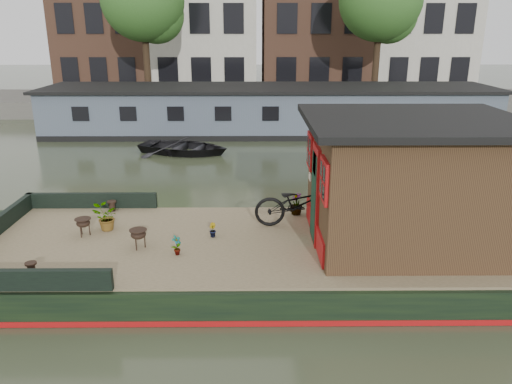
{
  "coord_description": "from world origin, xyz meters",
  "views": [
    {
      "loc": [
        -0.78,
        -9.0,
        4.6
      ],
      "look_at": [
        -0.71,
        0.5,
        1.49
      ],
      "focal_mm": 35.0,
      "sensor_mm": 36.0,
      "label": 1
    }
  ],
  "objects_px": {
    "potted_plant_a": "(177,245)",
    "dinghy": "(184,144)",
    "cabin": "(409,180)",
    "brazier_rear": "(84,227)",
    "brazier_front": "(139,239)",
    "bicycle": "(299,203)"
  },
  "relations": [
    {
      "from": "potted_plant_a",
      "to": "dinghy",
      "type": "xyz_separation_m",
      "value": [
        -1.26,
        10.55,
        -0.47
      ]
    },
    {
      "from": "potted_plant_a",
      "to": "cabin",
      "type": "bearing_deg",
      "value": 8.4
    },
    {
      "from": "potted_plant_a",
      "to": "brazier_rear",
      "type": "height_order",
      "value": "potted_plant_a"
    },
    {
      "from": "cabin",
      "to": "potted_plant_a",
      "type": "bearing_deg",
      "value": -171.6
    },
    {
      "from": "brazier_front",
      "to": "brazier_rear",
      "type": "relative_size",
      "value": 1.03
    },
    {
      "from": "brazier_front",
      "to": "brazier_rear",
      "type": "bearing_deg",
      "value": 153.7
    },
    {
      "from": "cabin",
      "to": "dinghy",
      "type": "bearing_deg",
      "value": 119.56
    },
    {
      "from": "bicycle",
      "to": "dinghy",
      "type": "xyz_separation_m",
      "value": [
        -3.63,
        9.11,
        -0.77
      ]
    },
    {
      "from": "cabin",
      "to": "dinghy",
      "type": "distance_m",
      "value": 11.48
    },
    {
      "from": "bicycle",
      "to": "brazier_front",
      "type": "relative_size",
      "value": 4.95
    },
    {
      "from": "potted_plant_a",
      "to": "brazier_front",
      "type": "distance_m",
      "value": 0.82
    },
    {
      "from": "cabin",
      "to": "brazier_rear",
      "type": "xyz_separation_m",
      "value": [
        -6.34,
        0.27,
        -1.05
      ]
    },
    {
      "from": "potted_plant_a",
      "to": "brazier_front",
      "type": "xyz_separation_m",
      "value": [
        -0.76,
        0.31,
        0.0
      ]
    },
    {
      "from": "bicycle",
      "to": "brazier_front",
      "type": "xyz_separation_m",
      "value": [
        -3.13,
        -1.12,
        -0.3
      ]
    },
    {
      "from": "potted_plant_a",
      "to": "brazier_front",
      "type": "relative_size",
      "value": 1.0
    },
    {
      "from": "brazier_rear",
      "to": "cabin",
      "type": "bearing_deg",
      "value": -2.46
    },
    {
      "from": "cabin",
      "to": "potted_plant_a",
      "type": "height_order",
      "value": "cabin"
    },
    {
      "from": "potted_plant_a",
      "to": "dinghy",
      "type": "bearing_deg",
      "value": 96.83
    },
    {
      "from": "brazier_rear",
      "to": "dinghy",
      "type": "xyz_separation_m",
      "value": [
        0.73,
        9.63,
        -0.47
      ]
    },
    {
      "from": "bicycle",
      "to": "brazier_front",
      "type": "bearing_deg",
      "value": 107.88
    },
    {
      "from": "bicycle",
      "to": "cabin",
      "type": "bearing_deg",
      "value": -113.57
    },
    {
      "from": "potted_plant_a",
      "to": "brazier_front",
      "type": "bearing_deg",
      "value": 158.02
    }
  ]
}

